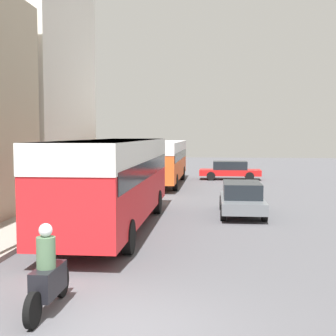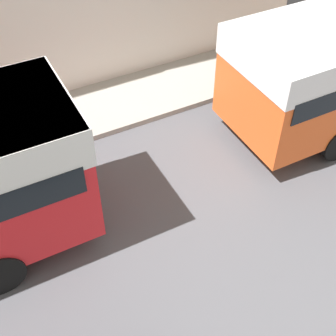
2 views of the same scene
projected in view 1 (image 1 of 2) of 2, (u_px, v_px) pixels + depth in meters
name	position (u px, v px, depth m)	size (l,w,h in m)	color
ground_plane	(119.00, 331.00, 8.11)	(120.00, 120.00, 0.00)	#515156
building_far_terrace	(18.00, 86.00, 26.42)	(6.45, 9.48, 12.26)	silver
bus_lead	(114.00, 172.00, 16.62)	(2.54, 11.12, 3.19)	red
bus_following	(162.00, 156.00, 31.38)	(2.66, 10.73, 2.90)	#EA5B23
motorcycle_behind_lead	(48.00, 277.00, 8.93)	(0.39, 2.24, 1.73)	black
car_crossing	(242.00, 198.00, 19.62)	(1.82, 4.39, 1.39)	slate
car_far_curb	(230.00, 170.00, 34.86)	(4.53, 1.80, 1.38)	red
pedestrian_near_curb	(136.00, 161.00, 39.54)	(0.34, 0.34, 1.84)	#232838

